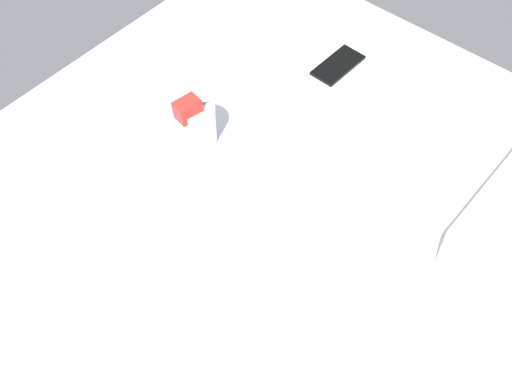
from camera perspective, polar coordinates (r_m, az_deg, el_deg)
The scene contains 3 objects.
bed_mattress at distance 138.99cm, azimuth -2.91°, elevation -9.33°, with size 180.00×140.00×18.00cm, color #B7BCC6.
snack_cup at distance 148.40cm, azimuth -5.20°, elevation 6.02°, with size 9.77×9.29×14.10cm.
cell_phone at distance 170.27cm, azimuth 7.00°, elevation 10.67°, with size 6.80×14.00×0.80cm, color black.
Camera 1 is at (44.73, 47.19, 131.84)cm, focal length 46.93 mm.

